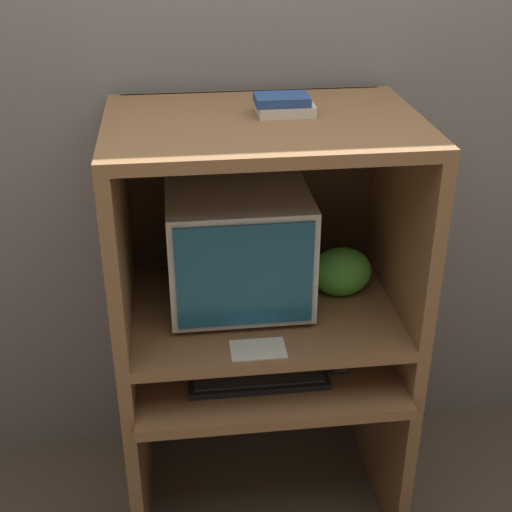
# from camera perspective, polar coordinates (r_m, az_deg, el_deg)

# --- Properties ---
(wall_back) EXTENTS (6.00, 0.06, 2.60)m
(wall_back) POSITION_cam_1_polar(r_m,az_deg,el_deg) (2.43, -0.57, 10.83)
(wall_back) COLOR gray
(wall_back) RESTS_ON ground_plane
(desk_base) EXTENTS (0.90, 0.68, 0.63)m
(desk_base) POSITION_cam_1_polar(r_m,az_deg,el_deg) (2.50, 0.65, -12.54)
(desk_base) COLOR brown
(desk_base) RESTS_ON ground_plane
(desk_monitor_shelf) EXTENTS (0.90, 0.64, 0.18)m
(desk_monitor_shelf) POSITION_cam_1_polar(r_m,az_deg,el_deg) (2.31, 0.55, -4.74)
(desk_monitor_shelf) COLOR brown
(desk_monitor_shelf) RESTS_ON desk_base
(hutch_upper) EXTENTS (0.90, 0.64, 0.61)m
(hutch_upper) POSITION_cam_1_polar(r_m,az_deg,el_deg) (2.14, 0.49, 5.81)
(hutch_upper) COLOR brown
(hutch_upper) RESTS_ON desk_monitor_shelf
(crt_monitor) EXTENTS (0.43, 0.47, 0.38)m
(crt_monitor) POSITION_cam_1_polar(r_m,az_deg,el_deg) (2.24, -1.52, 1.14)
(crt_monitor) COLOR beige
(crt_monitor) RESTS_ON desk_monitor_shelf
(keyboard) EXTENTS (0.43, 0.14, 0.03)m
(keyboard) POSITION_cam_1_polar(r_m,az_deg,el_deg) (2.24, 0.17, -9.76)
(keyboard) COLOR black
(keyboard) RESTS_ON desk_base
(mouse) EXTENTS (0.06, 0.04, 0.03)m
(mouse) POSITION_cam_1_polar(r_m,az_deg,el_deg) (2.30, 6.77, -8.91)
(mouse) COLOR #28282B
(mouse) RESTS_ON desk_base
(snack_bag) EXTENTS (0.20, 0.15, 0.16)m
(snack_bag) POSITION_cam_1_polar(r_m,az_deg,el_deg) (2.33, 6.83, -1.25)
(snack_bag) COLOR green
(snack_bag) RESTS_ON desk_monitor_shelf
(book_stack) EXTENTS (0.17, 0.11, 0.06)m
(book_stack) POSITION_cam_1_polar(r_m,az_deg,el_deg) (2.07, 2.25, 11.98)
(book_stack) COLOR beige
(book_stack) RESTS_ON hutch_upper
(paper_card) EXTENTS (0.16, 0.10, 0.00)m
(paper_card) POSITION_cam_1_polar(r_m,az_deg,el_deg) (2.08, 0.16, -7.47)
(paper_card) COLOR beige
(paper_card) RESTS_ON desk_monitor_shelf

